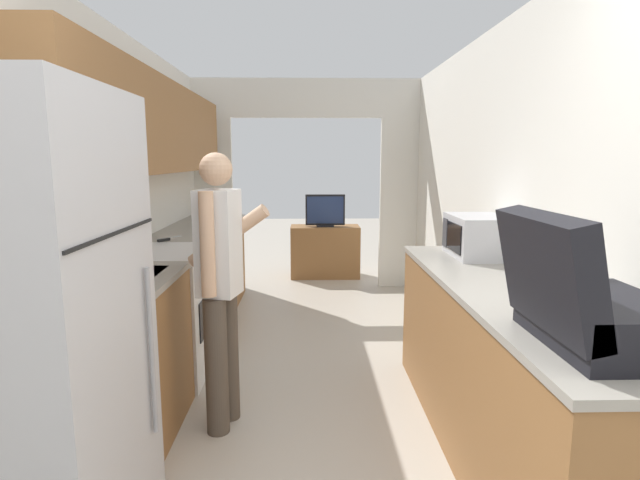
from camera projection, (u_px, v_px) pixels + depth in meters
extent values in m
cube|color=silver|center=(75.00, 213.00, 2.97)|extent=(0.06, 7.26, 2.50)
cube|color=brown|center=(154.00, 127.00, 3.90)|extent=(0.32, 3.67, 0.71)
cube|color=silver|center=(531.00, 212.00, 3.03)|extent=(0.06, 7.26, 2.50)
cube|color=silver|center=(206.00, 205.00, 6.02)|extent=(0.65, 0.06, 2.05)
cube|color=silver|center=(406.00, 204.00, 6.08)|extent=(0.65, 0.06, 2.05)
cube|color=silver|center=(306.00, 98.00, 5.85)|extent=(3.09, 0.06, 0.45)
cube|color=brown|center=(119.00, 363.00, 2.78)|extent=(0.60, 0.95, 0.89)
cube|color=gray|center=(113.00, 282.00, 2.70)|extent=(0.62, 0.96, 0.03)
cube|color=brown|center=(202.00, 273.00, 4.95)|extent=(0.60, 1.98, 0.89)
cube|color=gray|center=(200.00, 227.00, 4.89)|extent=(0.62, 1.99, 0.03)
cube|color=#9EA3A8|center=(122.00, 274.00, 2.83)|extent=(0.42, 0.44, 0.00)
cube|color=brown|center=(504.00, 375.00, 2.62)|extent=(0.60, 2.39, 0.89)
cube|color=gray|center=(509.00, 290.00, 2.55)|extent=(0.62, 2.41, 0.03)
cube|color=#B7B7BC|center=(29.00, 342.00, 1.82)|extent=(0.68, 0.81, 1.82)
cube|color=black|center=(117.00, 233.00, 1.76)|extent=(0.01, 0.78, 0.01)
cylinder|color=#99999E|center=(152.00, 352.00, 2.11)|extent=(0.02, 0.02, 0.73)
cube|color=white|center=(164.00, 313.00, 3.61)|extent=(0.62, 0.74, 0.93)
cube|color=black|center=(207.00, 313.00, 3.62)|extent=(0.01, 0.50, 0.28)
cylinder|color=#B7B7BC|center=(209.00, 282.00, 3.58)|extent=(0.02, 0.59, 0.02)
cube|color=white|center=(119.00, 241.00, 3.52)|extent=(0.04, 0.74, 0.14)
cylinder|color=#232328|center=(172.00, 255.00, 3.38)|extent=(0.16, 0.16, 0.01)
cylinder|color=#232328|center=(184.00, 247.00, 3.70)|extent=(0.16, 0.16, 0.01)
cylinder|color=#232328|center=(135.00, 256.00, 3.37)|extent=(0.16, 0.16, 0.01)
cylinder|color=#232328|center=(150.00, 247.00, 3.70)|extent=(0.16, 0.16, 0.01)
cylinder|color=#4C4238|center=(216.00, 367.00, 2.84)|extent=(0.16, 0.16, 0.80)
cylinder|color=#4C4238|center=(228.00, 355.00, 3.01)|extent=(0.16, 0.16, 0.80)
cube|color=white|center=(218.00, 243.00, 2.81)|extent=(0.25, 0.25, 0.60)
cylinder|color=#DBAD89|center=(207.00, 245.00, 2.67)|extent=(0.10, 0.10, 0.57)
cylinder|color=#DBAD89|center=(228.00, 236.00, 2.95)|extent=(0.52, 0.19, 0.39)
sphere|color=#DBAD89|center=(216.00, 169.00, 2.74)|extent=(0.18, 0.18, 0.18)
cube|color=black|center=(603.00, 321.00, 1.73)|extent=(0.40, 0.56, 0.17)
cube|color=black|center=(548.00, 272.00, 1.70)|extent=(0.17, 0.56, 0.41)
cube|color=#2D2D33|center=(564.00, 266.00, 2.00)|extent=(0.24, 0.02, 0.10)
cube|color=#B7B7BC|center=(478.00, 236.00, 3.32)|extent=(0.35, 0.49, 0.27)
cube|color=black|center=(454.00, 237.00, 3.26)|extent=(0.01, 0.30, 0.19)
cube|color=#38383D|center=(445.00, 232.00, 3.48)|extent=(0.01, 0.10, 0.20)
cube|color=brown|center=(325.00, 251.00, 6.69)|extent=(0.91, 0.42, 0.69)
cube|color=black|center=(325.00, 226.00, 6.59)|extent=(0.23, 0.16, 0.02)
cube|color=black|center=(325.00, 210.00, 6.56)|extent=(0.52, 0.04, 0.40)
cube|color=navy|center=(325.00, 210.00, 6.53)|extent=(0.48, 0.01, 0.35)
cube|color=#B7B7BC|center=(170.00, 238.00, 4.11)|extent=(0.16, 0.21, 0.00)
cube|color=black|center=(164.00, 240.00, 3.94)|extent=(0.08, 0.10, 0.02)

